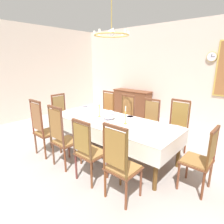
% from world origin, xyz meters
% --- Properties ---
extents(ground, '(7.69, 6.00, 0.04)m').
position_xyz_m(ground, '(0.00, 0.00, -0.02)').
color(ground, '#B9B1AB').
extents(back_wall, '(7.69, 0.08, 3.09)m').
position_xyz_m(back_wall, '(0.00, 3.04, 1.55)').
color(back_wall, beige).
rests_on(back_wall, ground).
extents(left_wall, '(0.08, 6.00, 3.09)m').
position_xyz_m(left_wall, '(-3.88, 0.00, 1.55)').
color(left_wall, beige).
rests_on(left_wall, ground).
extents(dining_table, '(2.76, 1.08, 0.76)m').
position_xyz_m(dining_table, '(0.00, -0.08, 0.69)').
color(dining_table, brown).
rests_on(dining_table, ground).
extents(tablecloth, '(2.78, 1.10, 0.30)m').
position_xyz_m(tablecloth, '(0.00, -0.08, 0.70)').
color(tablecloth, white).
rests_on(tablecloth, dining_table).
extents(chair_south_a, '(0.44, 0.42, 1.21)m').
position_xyz_m(chair_south_a, '(-1.05, -1.03, 0.60)').
color(chair_south_a, brown).
rests_on(chair_south_a, ground).
extents(chair_north_a, '(0.44, 0.42, 1.13)m').
position_xyz_m(chair_north_a, '(-1.05, 0.87, 0.57)').
color(chair_north_a, brown).
rests_on(chair_north_a, ground).
extents(chair_south_b, '(0.44, 0.42, 1.20)m').
position_xyz_m(chair_south_b, '(-0.37, -1.03, 0.60)').
color(chair_south_b, brown).
rests_on(chair_south_b, ground).
extents(chair_north_b, '(0.44, 0.42, 1.11)m').
position_xyz_m(chair_north_b, '(-0.37, 0.87, 0.57)').
color(chair_north_b, brown).
rests_on(chair_north_b, ground).
extents(chair_south_c, '(0.44, 0.42, 1.09)m').
position_xyz_m(chair_south_c, '(0.32, -1.03, 0.56)').
color(chair_south_c, brown).
rests_on(chair_south_c, ground).
extents(chair_north_c, '(0.44, 0.42, 1.09)m').
position_xyz_m(chair_north_c, '(0.32, 0.87, 0.56)').
color(chair_north_c, brown).
rests_on(chair_north_c, ground).
extents(chair_south_d, '(0.44, 0.42, 1.17)m').
position_xyz_m(chair_south_d, '(1.00, -1.03, 0.59)').
color(chair_south_d, brown).
rests_on(chair_south_d, ground).
extents(chair_north_d, '(0.44, 0.42, 1.17)m').
position_xyz_m(chair_north_d, '(1.00, 0.87, 0.59)').
color(chair_north_d, brown).
rests_on(chair_north_d, ground).
extents(chair_head_west, '(0.42, 0.44, 1.09)m').
position_xyz_m(chair_head_west, '(-1.78, -0.08, 0.56)').
color(chair_head_west, brown).
rests_on(chair_head_west, ground).
extents(chair_head_east, '(0.42, 0.44, 1.05)m').
position_xyz_m(chair_head_east, '(1.78, -0.08, 0.55)').
color(chair_head_east, brown).
rests_on(chair_head_east, ground).
extents(soup_tureen, '(0.27, 0.27, 0.21)m').
position_xyz_m(soup_tureen, '(-0.08, -0.08, 0.87)').
color(soup_tureen, white).
rests_on(soup_tureen, tablecloth).
extents(candlestick_west, '(0.07, 0.07, 0.38)m').
position_xyz_m(candlestick_west, '(-0.35, -0.08, 0.92)').
color(candlestick_west, gold).
rests_on(candlestick_west, tablecloth).
extents(candlestick_east, '(0.07, 0.07, 0.36)m').
position_xyz_m(candlestick_east, '(0.35, -0.08, 0.91)').
color(candlestick_east, gold).
rests_on(candlestick_east, tablecloth).
extents(bowl_near_left, '(0.16, 0.16, 0.03)m').
position_xyz_m(bowl_near_left, '(0.19, 0.31, 0.78)').
color(bowl_near_left, white).
rests_on(bowl_near_left, tablecloth).
extents(bowl_near_right, '(0.18, 0.18, 0.03)m').
position_xyz_m(bowl_near_right, '(-1.21, 0.28, 0.78)').
color(bowl_near_right, white).
rests_on(bowl_near_right, tablecloth).
extents(bowl_far_left, '(0.20, 0.20, 0.04)m').
position_xyz_m(bowl_far_left, '(1.20, 0.30, 0.79)').
color(bowl_far_left, white).
rests_on(bowl_far_left, tablecloth).
extents(spoon_primary, '(0.03, 0.18, 0.01)m').
position_xyz_m(spoon_primary, '(0.30, 0.34, 0.77)').
color(spoon_primary, gold).
rests_on(spoon_primary, tablecloth).
extents(spoon_secondary, '(0.03, 0.18, 0.01)m').
position_xyz_m(spoon_secondary, '(-1.33, 0.31, 0.77)').
color(spoon_secondary, gold).
rests_on(spoon_secondary, tablecloth).
extents(sideboard, '(1.44, 0.48, 0.90)m').
position_xyz_m(sideboard, '(-1.46, 2.72, 0.45)').
color(sideboard, brown).
rests_on(sideboard, ground).
extents(mounted_clock, '(0.27, 0.06, 0.27)m').
position_xyz_m(mounted_clock, '(0.98, 2.97, 2.05)').
color(mounted_clock, '#D1B251').
extents(chandelier, '(0.66, 0.66, 0.66)m').
position_xyz_m(chandelier, '(-0.00, -0.08, 2.41)').
color(chandelier, gold).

